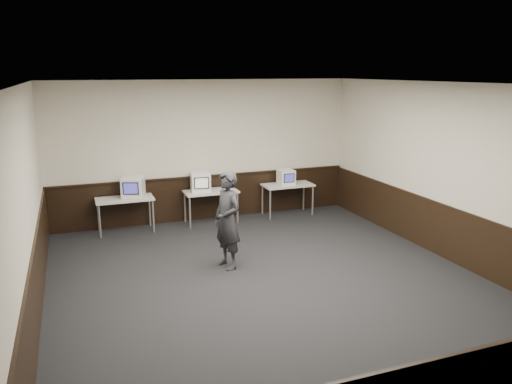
% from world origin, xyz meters
% --- Properties ---
extents(floor, '(8.00, 8.00, 0.00)m').
position_xyz_m(floor, '(0.00, 0.00, 0.00)').
color(floor, black).
rests_on(floor, ground).
extents(ceiling, '(8.00, 8.00, 0.00)m').
position_xyz_m(ceiling, '(0.00, 0.00, 3.20)').
color(ceiling, white).
rests_on(ceiling, back_wall).
extents(back_wall, '(7.00, 0.00, 7.00)m').
position_xyz_m(back_wall, '(0.00, 4.00, 1.60)').
color(back_wall, beige).
rests_on(back_wall, ground).
extents(front_wall, '(7.00, 0.00, 7.00)m').
position_xyz_m(front_wall, '(0.00, -4.00, 1.60)').
color(front_wall, beige).
rests_on(front_wall, ground).
extents(left_wall, '(0.00, 8.00, 8.00)m').
position_xyz_m(left_wall, '(-3.50, 0.00, 1.60)').
color(left_wall, beige).
rests_on(left_wall, ground).
extents(right_wall, '(0.00, 8.00, 8.00)m').
position_xyz_m(right_wall, '(3.50, 0.00, 1.60)').
color(right_wall, beige).
rests_on(right_wall, ground).
extents(wainscot_back, '(6.98, 0.04, 1.00)m').
position_xyz_m(wainscot_back, '(0.00, 3.98, 0.50)').
color(wainscot_back, black).
rests_on(wainscot_back, back_wall).
extents(wainscot_left, '(0.04, 7.98, 1.00)m').
position_xyz_m(wainscot_left, '(-3.48, 0.00, 0.50)').
color(wainscot_left, black).
rests_on(wainscot_left, left_wall).
extents(wainscot_right, '(0.04, 7.98, 1.00)m').
position_xyz_m(wainscot_right, '(3.48, 0.00, 0.50)').
color(wainscot_right, black).
rests_on(wainscot_right, right_wall).
extents(wainscot_rail, '(6.98, 0.06, 0.04)m').
position_xyz_m(wainscot_rail, '(0.00, 3.96, 1.02)').
color(wainscot_rail, black).
rests_on(wainscot_rail, wainscot_back).
extents(desk_left, '(1.20, 0.60, 0.75)m').
position_xyz_m(desk_left, '(-1.90, 3.60, 0.68)').
color(desk_left, beige).
rests_on(desk_left, ground).
extents(desk_center, '(1.20, 0.60, 0.75)m').
position_xyz_m(desk_center, '(0.00, 3.60, 0.68)').
color(desk_center, beige).
rests_on(desk_center, ground).
extents(desk_right, '(1.20, 0.60, 0.75)m').
position_xyz_m(desk_right, '(1.90, 3.60, 0.68)').
color(desk_right, beige).
rests_on(desk_right, ground).
extents(emac_left, '(0.57, 0.58, 0.44)m').
position_xyz_m(emac_left, '(-1.71, 3.62, 0.97)').
color(emac_left, white).
rests_on(emac_left, desk_left).
extents(emac_center, '(0.49, 0.51, 0.43)m').
position_xyz_m(emac_center, '(-0.22, 3.64, 0.96)').
color(emac_center, white).
rests_on(emac_center, desk_center).
extents(emac_right, '(0.36, 0.39, 0.36)m').
position_xyz_m(emac_right, '(1.85, 3.58, 0.93)').
color(emac_right, white).
rests_on(emac_right, desk_right).
extents(person, '(0.58, 0.72, 1.73)m').
position_xyz_m(person, '(-0.43, 0.94, 0.86)').
color(person, '#26262B').
rests_on(person, ground).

